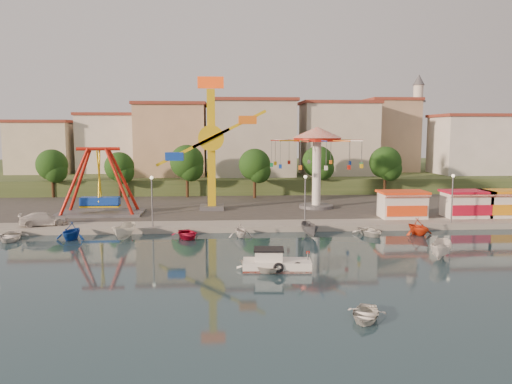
{
  "coord_description": "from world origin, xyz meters",
  "views": [
    {
      "loc": [
        -0.61,
        -38.71,
        10.48
      ],
      "look_at": [
        2.86,
        14.0,
        4.0
      ],
      "focal_mm": 35.0,
      "sensor_mm": 36.0,
      "label": 1
    }
  ],
  "objects": [
    {
      "name": "lamp_post_1",
      "position": [
        -8.0,
        13.0,
        3.1
      ],
      "size": [
        0.14,
        0.14,
        5.0
      ],
      "primitive_type": "cylinder",
      "color": "#59595E",
      "rests_on": "quay_deck"
    },
    {
      "name": "lamp_post_2",
      "position": [
        8.0,
        13.0,
        3.1
      ],
      "size": [
        0.14,
        0.14,
        5.0
      ],
      "primitive_type": "cylinder",
      "color": "#59595E",
      "rests_on": "quay_deck"
    },
    {
      "name": "hill_terrace",
      "position": [
        0.0,
        67.0,
        1.5
      ],
      "size": [
        200.0,
        60.0,
        3.0
      ],
      "primitive_type": "cube",
      "color": "#384C26",
      "rests_on": "ground"
    },
    {
      "name": "cabin_motorboat",
      "position": [
        3.26,
        -2.09,
        0.48
      ],
      "size": [
        5.27,
        2.34,
        1.81
      ],
      "rotation": [
        0.0,
        0.0,
        -0.08
      ],
      "color": "white",
      "rests_on": "ground"
    },
    {
      "name": "rowboat_a",
      "position": [
        2.16,
        -2.1,
        0.39
      ],
      "size": [
        4.44,
        4.68,
        0.79
      ],
      "primitive_type": "imported",
      "rotation": [
        0.0,
        0.0,
        0.63
      ],
      "color": "white",
      "rests_on": "ground"
    },
    {
      "name": "building_4",
      "position": [
        19.07,
        52.2,
        7.62
      ],
      "size": [
        10.75,
        9.23,
        9.24
      ],
      "primitive_type": "cube",
      "color": "beige",
      "rests_on": "hill_terrace"
    },
    {
      "name": "booth_right",
      "position": [
        31.98,
        16.49,
        2.16
      ],
      "size": [
        5.4,
        3.78,
        3.08
      ],
      "color": "white",
      "rests_on": "quay_deck"
    },
    {
      "name": "tree_3",
      "position": [
        4.0,
        34.36,
        5.55
      ],
      "size": [
        4.68,
        4.68,
        7.32
      ],
      "color": "#382314",
      "rests_on": "quay_deck"
    },
    {
      "name": "building_2",
      "position": [
        -8.19,
        51.96,
        8.62
      ],
      "size": [
        11.95,
        9.28,
        11.23
      ],
      "primitive_type": "cube",
      "color": "tan",
      "rests_on": "hill_terrace"
    },
    {
      "name": "building_6",
      "position": [
        44.15,
        48.77,
        9.18
      ],
      "size": [
        8.23,
        8.98,
        12.36
      ],
      "primitive_type": "cube",
      "color": "silver",
      "rests_on": "hill_terrace"
    },
    {
      "name": "moored_boat_0",
      "position": [
        -21.14,
        9.8,
        0.42
      ],
      "size": [
        3.6,
        4.53,
        0.84
      ],
      "primitive_type": "imported",
      "rotation": [
        0.0,
        0.0,
        0.18
      ],
      "color": "silver",
      "rests_on": "ground"
    },
    {
      "name": "lamp_post_3",
      "position": [
        24.0,
        13.0,
        3.1
      ],
      "size": [
        0.14,
        0.14,
        5.0
      ],
      "primitive_type": "cylinder",
      "color": "#59595E",
      "rests_on": "quay_deck"
    },
    {
      "name": "van",
      "position": [
        -19.5,
        14.26,
        1.29
      ],
      "size": [
        5.13,
        3.29,
        1.38
      ],
      "primitive_type": "imported",
      "rotation": [
        0.0,
        0.0,
        1.88
      ],
      "color": "silver",
      "rests_on": "quay_deck"
    },
    {
      "name": "pirate_ship_ride",
      "position": [
        -15.22,
        20.84,
        4.39
      ],
      "size": [
        10.0,
        5.0,
        8.0
      ],
      "color": "#59595E",
      "rests_on": "quay_deck"
    },
    {
      "name": "asphalt_pad",
      "position": [
        0.0,
        30.0,
        0.6
      ],
      "size": [
        90.0,
        28.0,
        0.01
      ],
      "primitive_type": "cube",
      "color": "#4C4944",
      "rests_on": "quay_deck"
    },
    {
      "name": "ground",
      "position": [
        0.0,
        0.0,
        0.0
      ],
      "size": [
        200.0,
        200.0,
        0.0
      ],
      "primitive_type": "plane",
      "color": "#122933",
      "rests_on": "ground"
    },
    {
      "name": "building_0",
      "position": [
        -33.37,
        46.06,
        8.93
      ],
      "size": [
        9.26,
        9.53,
        11.87
      ],
      "primitive_type": "cube",
      "color": "beige",
      "rests_on": "hill_terrace"
    },
    {
      "name": "building_5",
      "position": [
        32.37,
        50.33,
        8.61
      ],
      "size": [
        12.77,
        10.96,
        11.21
      ],
      "primitive_type": "cube",
      "color": "tan",
      "rests_on": "hill_terrace"
    },
    {
      "name": "minaret",
      "position": [
        36.0,
        54.0,
        12.55
      ],
      "size": [
        2.8,
        2.8,
        18.0
      ],
      "color": "silver",
      "rests_on": "hill_terrace"
    },
    {
      "name": "skiff",
      "position": [
        17.29,
        0.39,
        0.77
      ],
      "size": [
        3.41,
        4.16,
        1.54
      ],
      "primitive_type": "imported",
      "rotation": [
        0.0,
        0.0,
        -0.57
      ],
      "color": "silver",
      "rests_on": "ground"
    },
    {
      "name": "tree_0",
      "position": [
        -26.0,
        36.98,
        5.47
      ],
      "size": [
        4.6,
        4.6,
        7.19
      ],
      "color": "#382314",
      "rests_on": "quay_deck"
    },
    {
      "name": "tree_5",
      "position": [
        24.0,
        35.54,
        5.71
      ],
      "size": [
        4.83,
        4.83,
        7.54
      ],
      "color": "#382314",
      "rests_on": "quay_deck"
    },
    {
      "name": "building_3",
      "position": [
        5.6,
        48.8,
        7.6
      ],
      "size": [
        12.59,
        10.5,
        9.2
      ],
      "primitive_type": "cube",
      "color": "beige",
      "rests_on": "hill_terrace"
    },
    {
      "name": "moored_boat_2",
      "position": [
        -10.3,
        9.8,
        0.77
      ],
      "size": [
        2.34,
        4.2,
        1.53
      ],
      "primitive_type": "imported",
      "rotation": [
        0.0,
        0.0,
        -0.23
      ],
      "color": "silver",
      "rests_on": "ground"
    },
    {
      "name": "moored_boat_4",
      "position": [
        1.04,
        9.8,
        0.73
      ],
      "size": [
        2.85,
        3.15,
        1.45
      ],
      "primitive_type": "imported",
      "rotation": [
        0.0,
        0.0,
        0.19
      ],
      "color": "silver",
      "rests_on": "ground"
    },
    {
      "name": "moored_boat_5",
      "position": [
        8.0,
        9.8,
        0.7
      ],
      "size": [
        1.78,
        3.78,
        1.41
      ],
      "primitive_type": "imported",
      "rotation": [
        0.0,
        0.0,
        0.11
      ],
      "color": "slate",
      "rests_on": "ground"
    },
    {
      "name": "moored_boat_7",
      "position": [
        19.07,
        9.8,
        0.86
      ],
      "size": [
        3.59,
        3.89,
        1.71
      ],
      "primitive_type": "imported",
      "rotation": [
        0.0,
        0.0,
        0.28
      ],
      "color": "red",
      "rests_on": "ground"
    },
    {
      "name": "rowboat_b",
      "position": [
        7.23,
        -12.42,
        0.32
      ],
      "size": [
        3.2,
        3.69,
        0.64
      ],
      "primitive_type": "imported",
      "rotation": [
        0.0,
        0.0,
        -0.38
      ],
      "color": "silver",
      "rests_on": "ground"
    },
    {
      "name": "booth_left",
      "position": [
        19.82,
        16.49,
        2.16
      ],
      "size": [
        5.4,
        3.78,
        3.08
      ],
      "color": "white",
      "rests_on": "quay_deck"
    },
    {
      "name": "tree_4",
      "position": [
        14.0,
        37.35,
        5.75
      ],
      "size": [
        4.86,
        4.86,
        7.6
      ],
      "color": "#382314",
      "rests_on": "quay_deck"
    },
    {
      "name": "moored_boat_6",
      "position": [
        14.17,
        9.8,
        0.4
      ],
      "size": [
        3.5,
        4.35,
        0.8
      ],
      "primitive_type": "imported",
      "rotation": [
        0.0,
        0.0,
        0.21
      ],
      "color": "white",
      "rests_on": "ground"
    },
    {
      "name": "quay_deck",
      "position": [
        0.0,
        62.0,
        0.3
      ],
      "size": [
        200.0,
        100.0,
        0.6
      ],
      "primitive_type": "cube",
      "color": "#9E998E",
      "rests_on": "ground"
    },
    {
      "name": "moored_boat_3",
      "position": [
        -4.23,
        9.8,
        0.39
      ],
      "size": [
        3.56,
        4.33,
        0.78
      ],
      "primitive_type": "imported",
      "rotation": [
        0.0,
        0.0,
        0.26
      ],
      "color": "#AC0D2C",
      "rests_on": "ground"
    },
    {
      "name": "moored_boat_1",
      "position": [
        -15.38,
        9.8,
        0.86
      ],
      "size": [
        3.39,
        3.75,
        1.73
      ],
      "primitive_type": "imported",
      "rotation": [
        0.0,
        0.0,
        -0.19
      ],
      "color": "#123DA3",
      "rests_on": "ground"
    },
    {
      "name": "wave_swinger",
      "position": [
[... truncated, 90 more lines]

